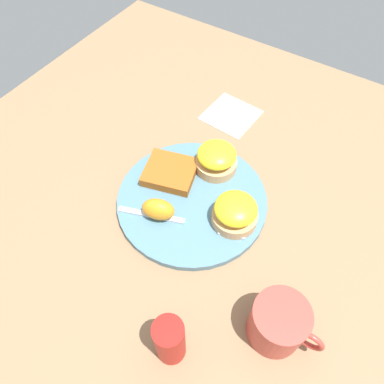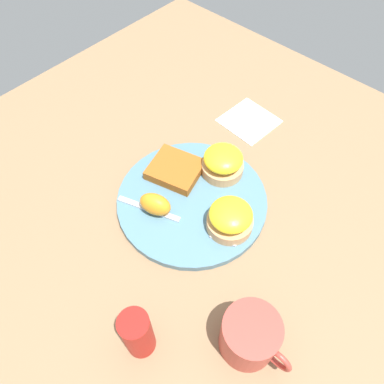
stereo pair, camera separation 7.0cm
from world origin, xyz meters
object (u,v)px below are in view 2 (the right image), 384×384
object	(u,v)px
hashbrown_patty	(175,169)
orange_wedge	(155,204)
condiment_bottle	(138,334)
sandwich_benedict_left	(231,217)
cup	(250,336)
sandwich_benedict_right	(223,162)
fork	(184,222)

from	to	relation	value
hashbrown_patty	orange_wedge	distance (m)	0.10
condiment_bottle	sandwich_benedict_left	bearing A→B (deg)	96.43
sandwich_benedict_left	cup	size ratio (longest dim) A/B	0.73
sandwich_benedict_left	sandwich_benedict_right	world-z (taller)	same
sandwich_benedict_right	cup	world-z (taller)	cup
orange_wedge	fork	bearing A→B (deg)	16.74
sandwich_benedict_left	hashbrown_patty	world-z (taller)	sandwich_benedict_left
orange_wedge	condiment_bottle	world-z (taller)	condiment_bottle
fork	cup	world-z (taller)	cup
sandwich_benedict_right	condiment_bottle	xyz separation A→B (m)	(0.12, -0.33, 0.01)
fork	hashbrown_patty	bearing A→B (deg)	141.77
sandwich_benedict_left	orange_wedge	bearing A→B (deg)	-150.08
fork	cup	bearing A→B (deg)	-22.31
cup	fork	bearing A→B (deg)	157.69
cup	sandwich_benedict_right	bearing A→B (deg)	136.52
sandwich_benedict_left	condiment_bottle	xyz separation A→B (m)	(0.03, -0.25, 0.01)
sandwich_benedict_right	hashbrown_patty	distance (m)	0.09
hashbrown_patty	sandwich_benedict_right	bearing A→B (deg)	44.82
cup	condiment_bottle	distance (m)	0.16
hashbrown_patty	cup	bearing A→B (deg)	-27.72
hashbrown_patty	condiment_bottle	distance (m)	0.33
fork	orange_wedge	bearing A→B (deg)	-163.26
fork	cup	distance (m)	0.23
hashbrown_patty	orange_wedge	size ratio (longest dim) A/B	1.62
orange_wedge	cup	bearing A→B (deg)	-14.61
hashbrown_patty	cup	world-z (taller)	cup
sandwich_benedict_left	sandwich_benedict_right	xyz separation A→B (m)	(-0.09, 0.09, 0.00)
condiment_bottle	hashbrown_patty	bearing A→B (deg)	124.60
sandwich_benedict_right	hashbrown_patty	size ratio (longest dim) A/B	0.86
sandwich_benedict_left	condiment_bottle	distance (m)	0.25
hashbrown_patty	sandwich_benedict_left	bearing A→B (deg)	-7.44
hashbrown_patty	cup	xyz separation A→B (m)	(0.30, -0.16, 0.02)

